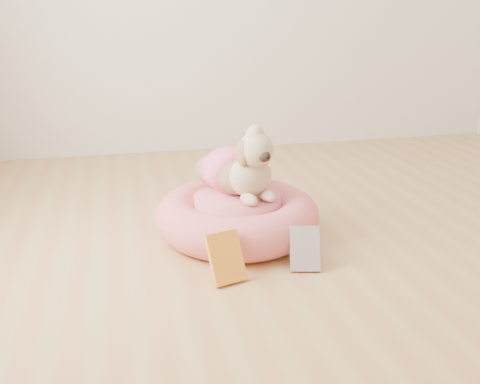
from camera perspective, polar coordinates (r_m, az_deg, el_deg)
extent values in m
plane|color=tan|center=(2.07, 15.71, -10.36)|extent=(4.50, 4.50, 0.00)
cylinder|color=#DF576F|center=(2.45, -0.27, -3.36)|extent=(0.54, 0.54, 0.11)
torus|color=#DF576F|center=(2.43, -0.27, -2.50)|extent=(0.74, 0.74, 0.19)
cylinder|color=#DF576F|center=(2.42, -0.27, -1.51)|extent=(0.39, 0.39, 0.10)
cube|color=yellow|center=(2.04, -1.52, -7.02)|extent=(0.16, 0.14, 0.19)
cube|color=white|center=(2.15, 6.92, -6.02)|extent=(0.14, 0.13, 0.16)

